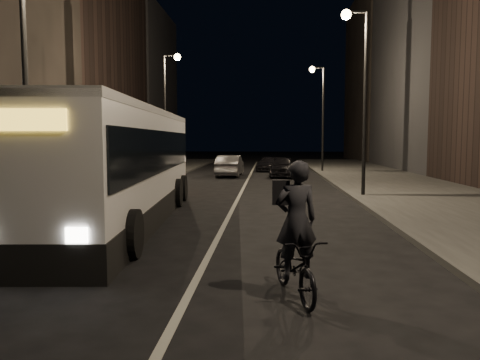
# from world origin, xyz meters

# --- Properties ---
(ground) EXTENTS (180.00, 180.00, 0.00)m
(ground) POSITION_xyz_m (0.00, 0.00, 0.00)
(ground) COLOR black
(ground) RESTS_ON ground
(sidewalk_right) EXTENTS (7.00, 70.00, 0.16)m
(sidewalk_right) POSITION_xyz_m (8.50, 14.00, 0.08)
(sidewalk_right) COLOR #323230
(sidewalk_right) RESTS_ON ground
(sidewalk_left) EXTENTS (7.00, 70.00, 0.16)m
(sidewalk_left) POSITION_xyz_m (-8.50, 14.00, 0.08)
(sidewalk_left) COLOR #323230
(sidewalk_left) RESTS_ON ground
(building_row_right) EXTENTS (8.00, 61.00, 21.00)m
(building_row_right) POSITION_xyz_m (16.00, 27.50, 10.50)
(building_row_right) COLOR black
(building_row_right) RESTS_ON ground
(building_row_left) EXTENTS (8.00, 61.00, 22.00)m
(building_row_left) POSITION_xyz_m (-16.00, 28.50, 11.00)
(building_row_left) COLOR black
(building_row_left) RESTS_ON ground
(streetlight_right_mid) EXTENTS (1.20, 0.44, 8.12)m
(streetlight_right_mid) POSITION_xyz_m (5.33, 12.00, 5.36)
(streetlight_right_mid) COLOR black
(streetlight_right_mid) RESTS_ON sidewalk_right
(streetlight_right_far) EXTENTS (1.20, 0.44, 8.12)m
(streetlight_right_far) POSITION_xyz_m (5.33, 28.00, 5.36)
(streetlight_right_far) COLOR black
(streetlight_right_far) RESTS_ON sidewalk_right
(streetlight_left_near) EXTENTS (1.20, 0.44, 8.12)m
(streetlight_left_near) POSITION_xyz_m (-5.33, 4.00, 5.36)
(streetlight_left_near) COLOR black
(streetlight_left_near) RESTS_ON sidewalk_left
(streetlight_left_far) EXTENTS (1.20, 0.44, 8.12)m
(streetlight_left_far) POSITION_xyz_m (-5.33, 22.00, 5.36)
(streetlight_left_far) COLOR black
(streetlight_left_far) RESTS_ON sidewalk_left
(city_bus) EXTENTS (3.83, 13.46, 3.59)m
(city_bus) POSITION_xyz_m (-3.39, 5.45, 1.95)
(city_bus) COLOR silver
(city_bus) RESTS_ON ground
(cyclist_on_bicycle) EXTENTS (1.20, 2.12, 2.31)m
(cyclist_on_bicycle) POSITION_xyz_m (1.80, -1.49, 0.77)
(cyclist_on_bicycle) COLOR black
(cyclist_on_bicycle) RESTS_ON ground
(car_near) EXTENTS (1.98, 4.33, 1.44)m
(car_near) POSITION_xyz_m (2.35, 23.53, 0.72)
(car_near) COLOR black
(car_near) RESTS_ON ground
(car_mid) EXTENTS (1.75, 4.62, 1.50)m
(car_mid) POSITION_xyz_m (-1.40, 23.93, 0.75)
(car_mid) COLOR #3E3F41
(car_mid) RESTS_ON ground
(car_far) EXTENTS (2.14, 4.15, 1.15)m
(car_far) POSITION_xyz_m (1.34, 29.66, 0.58)
(car_far) COLOR black
(car_far) RESTS_ON ground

